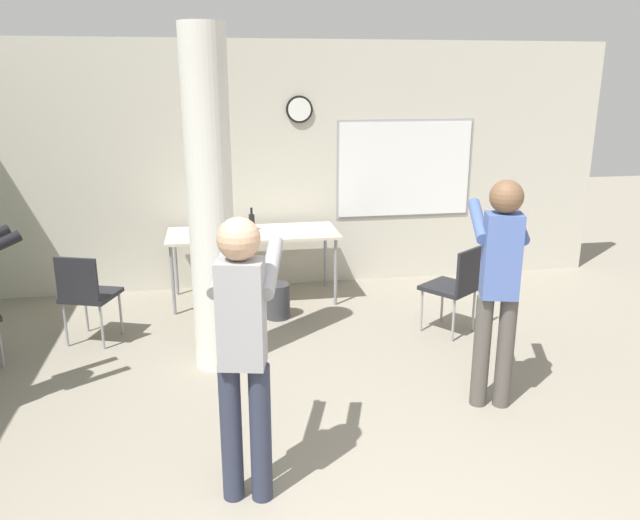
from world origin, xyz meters
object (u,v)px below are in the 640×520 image
object	(u,v)px
chair_mid_room	(456,283)
person_playing_side	(499,277)
person_playing_front	(243,340)
bottle_on_table	(252,222)
folding_table	(253,236)
chair_near_pillar	(86,292)

from	to	relation	value
chair_mid_room	person_playing_side	distance (m)	1.44
person_playing_front	bottle_on_table	bearing A→B (deg)	85.57
folding_table	chair_mid_room	world-z (taller)	chair_mid_room
chair_near_pillar	person_playing_side	world-z (taller)	person_playing_side
bottle_on_table	chair_near_pillar	xyz separation A→B (m)	(-1.59, -1.02, -0.36)
chair_mid_room	person_playing_side	bearing A→B (deg)	-99.87
folding_table	person_playing_side	bearing A→B (deg)	-58.39
person_playing_front	chair_mid_room	bearing A→B (deg)	45.11
person_playing_side	person_playing_front	distance (m)	2.04
chair_mid_room	chair_near_pillar	xyz separation A→B (m)	(-3.43, 0.35, 0.00)
chair_mid_room	person_playing_front	bearing A→B (deg)	-134.89
chair_mid_room	person_playing_front	distance (m)	3.03
chair_near_pillar	person_playing_side	xyz separation A→B (m)	(3.20, -1.68, 0.50)
person_playing_front	folding_table	bearing A→B (deg)	85.41
chair_mid_room	folding_table	bearing A→B (deg)	145.16
person_playing_side	chair_mid_room	bearing A→B (deg)	80.13
folding_table	chair_mid_room	size ratio (longest dim) A/B	2.11
bottle_on_table	person_playing_side	xyz separation A→B (m)	(1.61, -2.70, 0.14)
bottle_on_table	chair_mid_room	distance (m)	2.32
folding_table	person_playing_side	world-z (taller)	person_playing_side
folding_table	chair_mid_room	bearing A→B (deg)	-34.84
bottle_on_table	person_playing_front	distance (m)	3.50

